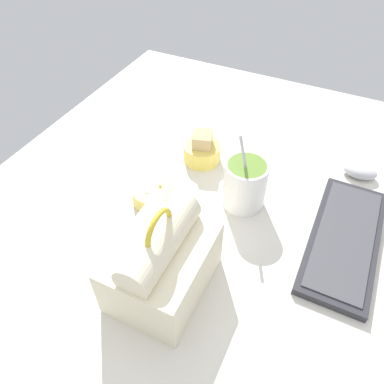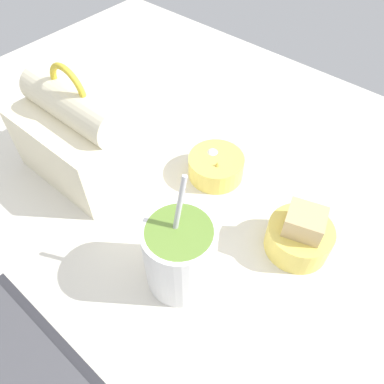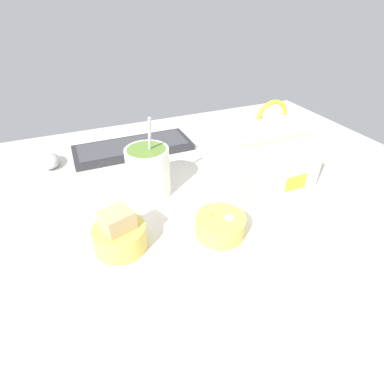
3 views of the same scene
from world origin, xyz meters
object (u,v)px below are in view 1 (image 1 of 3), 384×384
computer_mouse (360,171)px  lunch_bag (162,263)px  soup_cup (245,184)px  bento_bowl_sandwich (202,150)px  keyboard (344,239)px  bento_bowl_snacks (153,194)px

computer_mouse → lunch_bag: bearing=-30.8°
soup_cup → bento_bowl_sandwich: (-10.42, -15.65, -3.01)cm
soup_cup → computer_mouse: (-22.25, 24.01, -4.60)cm
keyboard → lunch_bag: 41.01cm
lunch_bag → soup_cup: (-28.34, 6.15, -1.46)cm
bento_bowl_snacks → soup_cup: bearing=114.5°
keyboard → computer_mouse: size_ratio=4.10×
bento_bowl_sandwich → bento_bowl_snacks: 19.80cm
bento_bowl_snacks → computer_mouse: size_ratio=1.17×
computer_mouse → soup_cup: bearing=-47.2°
soup_cup → bento_bowl_snacks: size_ratio=1.98×
keyboard → bento_bowl_snacks: bento_bowl_snacks is taller
soup_cup → computer_mouse: bearing=132.8°
lunch_bag → computer_mouse: 59.22cm
lunch_bag → computer_mouse: size_ratio=2.47×
keyboard → soup_cup: 24.92cm
keyboard → bento_bowl_sandwich: bearing=-106.9°
soup_cup → computer_mouse: size_ratio=2.31×
keyboard → lunch_bag: (26.63, -30.47, 6.65)cm
computer_mouse → bento_bowl_snacks: bearing=-54.4°
bento_bowl_snacks → lunch_bag: bearing=34.8°
keyboard → soup_cup: size_ratio=1.77×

